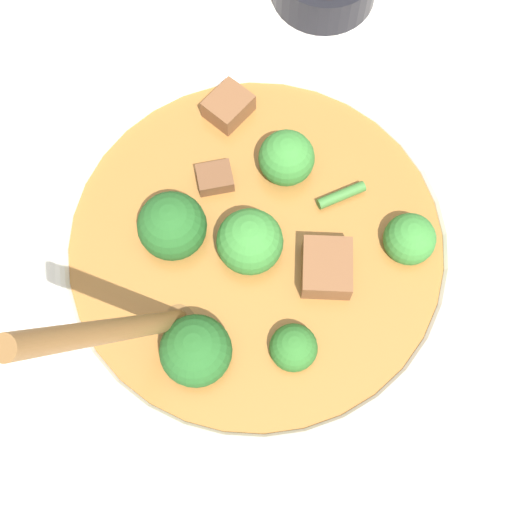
% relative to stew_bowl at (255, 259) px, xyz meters
% --- Properties ---
extents(ground_plane, '(4.00, 4.00, 0.00)m').
position_rel_stew_bowl_xyz_m(ground_plane, '(-0.00, 0.00, -0.05)').
color(ground_plane, silver).
extents(stew_bowl, '(0.27, 0.28, 0.24)m').
position_rel_stew_bowl_xyz_m(stew_bowl, '(0.00, 0.00, 0.00)').
color(stew_bowl, white).
rests_on(stew_bowl, ground_plane).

